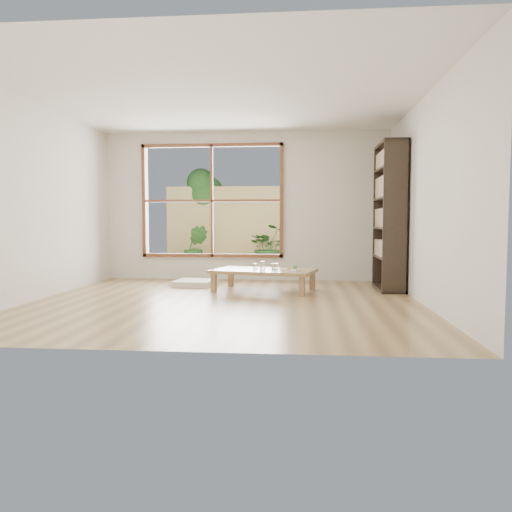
# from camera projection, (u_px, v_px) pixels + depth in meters

# --- Properties ---
(ground) EXTENTS (5.00, 5.00, 0.00)m
(ground) POSITION_uv_depth(u_px,v_px,m) (225.00, 301.00, 6.46)
(ground) COLOR tan
(ground) RESTS_ON ground
(low_table) EXTENTS (1.63, 1.15, 0.32)m
(low_table) POSITION_uv_depth(u_px,v_px,m) (264.00, 272.00, 7.42)
(low_table) COLOR olive
(low_table) RESTS_ON ground
(floor_cushion) EXTENTS (0.66, 0.66, 0.09)m
(floor_cushion) POSITION_uv_depth(u_px,v_px,m) (195.00, 283.00, 8.06)
(floor_cushion) COLOR silver
(floor_cushion) RESTS_ON ground
(bookshelf) EXTENTS (0.35, 0.99, 2.20)m
(bookshelf) POSITION_uv_depth(u_px,v_px,m) (390.00, 217.00, 7.50)
(bookshelf) COLOR #2D2219
(bookshelf) RESTS_ON ground
(glass_tall) EXTENTS (0.07, 0.07, 0.13)m
(glass_tall) POSITION_uv_depth(u_px,v_px,m) (262.00, 266.00, 7.30)
(glass_tall) COLOR silver
(glass_tall) RESTS_ON low_table
(glass_mid) EXTENTS (0.06, 0.06, 0.09)m
(glass_mid) POSITION_uv_depth(u_px,v_px,m) (276.00, 266.00, 7.40)
(glass_mid) COLOR silver
(glass_mid) RESTS_ON low_table
(glass_short) EXTENTS (0.06, 0.06, 0.08)m
(glass_short) POSITION_uv_depth(u_px,v_px,m) (274.00, 266.00, 7.50)
(glass_short) COLOR silver
(glass_short) RESTS_ON low_table
(glass_small) EXTENTS (0.06, 0.06, 0.08)m
(glass_small) POSITION_uv_depth(u_px,v_px,m) (255.00, 266.00, 7.54)
(glass_small) COLOR silver
(glass_small) RESTS_ON low_table
(food_tray) EXTENTS (0.31, 0.27, 0.08)m
(food_tray) POSITION_uv_depth(u_px,v_px,m) (291.00, 269.00, 7.26)
(food_tray) COLOR white
(food_tray) RESTS_ON low_table
(deck) EXTENTS (2.80, 2.00, 0.05)m
(deck) POSITION_uv_depth(u_px,v_px,m) (222.00, 273.00, 10.05)
(deck) COLOR #3A322A
(deck) RESTS_ON ground
(garden_bench) EXTENTS (1.15, 0.66, 0.35)m
(garden_bench) POSITION_uv_depth(u_px,v_px,m) (208.00, 259.00, 9.60)
(garden_bench) COLOR #2D2219
(garden_bench) RESTS_ON deck
(bamboo_fence) EXTENTS (2.80, 0.06, 1.80)m
(bamboo_fence) POSITION_uv_depth(u_px,v_px,m) (229.00, 228.00, 10.98)
(bamboo_fence) COLOR #DDC171
(bamboo_fence) RESTS_ON ground
(shrub_right) EXTENTS (1.03, 0.96, 0.94)m
(shrub_right) POSITION_uv_depth(u_px,v_px,m) (269.00, 247.00, 10.62)
(shrub_right) COLOR #265B21
(shrub_right) RESTS_ON deck
(shrub_left) EXTENTS (0.54, 0.45, 0.93)m
(shrub_left) POSITION_uv_depth(u_px,v_px,m) (196.00, 247.00, 10.59)
(shrub_left) COLOR #265B21
(shrub_left) RESTS_ON deck
(garden_tree) EXTENTS (1.04, 0.85, 2.22)m
(garden_tree) POSITION_uv_depth(u_px,v_px,m) (202.00, 195.00, 11.29)
(garden_tree) COLOR #4C3D2D
(garden_tree) RESTS_ON ground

